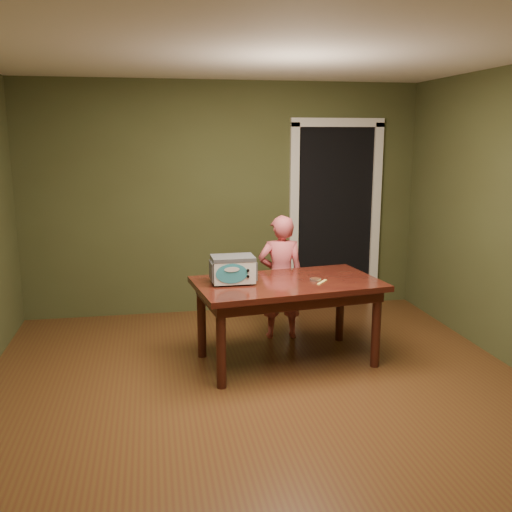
{
  "coord_description": "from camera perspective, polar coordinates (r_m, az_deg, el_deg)",
  "views": [
    {
      "loc": [
        -0.83,
        -3.89,
        2.0
      ],
      "look_at": [
        0.08,
        1.0,
        0.95
      ],
      "focal_mm": 40.0,
      "sensor_mm": 36.0,
      "label": 1
    }
  ],
  "objects": [
    {
      "name": "floor",
      "position": [
        4.45,
        1.38,
        -14.78
      ],
      "size": [
        5.0,
        5.0,
        0.0
      ],
      "primitive_type": "plane",
      "color": "#553618",
      "rests_on": "ground"
    },
    {
      "name": "room_shell",
      "position": [
        3.99,
        1.5,
        7.7
      ],
      "size": [
        4.52,
        5.02,
        2.61
      ],
      "color": "#434A27",
      "rests_on": "ground"
    },
    {
      "name": "doorway",
      "position": [
        7.07,
        7.12,
        4.15
      ],
      "size": [
        1.1,
        0.66,
        2.25
      ],
      "color": "black",
      "rests_on": "ground"
    },
    {
      "name": "dining_table",
      "position": [
        5.05,
        3.15,
        -3.62
      ],
      "size": [
        1.71,
        1.11,
        0.75
      ],
      "rotation": [
        0.0,
        0.0,
        0.13
      ],
      "color": "#34100B",
      "rests_on": "floor"
    },
    {
      "name": "toy_oven",
      "position": [
        4.92,
        -2.33,
        -1.26
      ],
      "size": [
        0.39,
        0.27,
        0.24
      ],
      "rotation": [
        0.0,
        0.0,
        0.02
      ],
      "color": "#4C4F54",
      "rests_on": "dining_table"
    },
    {
      "name": "baking_pan",
      "position": [
        5.05,
        5.97,
        -2.35
      ],
      "size": [
        0.1,
        0.1,
        0.02
      ],
      "color": "silver",
      "rests_on": "dining_table"
    },
    {
      "name": "spatula",
      "position": [
        5.0,
        6.63,
        -2.61
      ],
      "size": [
        0.13,
        0.16,
        0.01
      ],
      "primitive_type": "cube",
      "rotation": [
        0.0,
        0.0,
        0.9
      ],
      "color": "#FFE86E",
      "rests_on": "dining_table"
    },
    {
      "name": "child",
      "position": [
        5.68,
        2.49,
        -2.12
      ],
      "size": [
        0.48,
        0.34,
        1.25
      ],
      "primitive_type": "imported",
      "rotation": [
        0.0,
        0.0,
        3.04
      ],
      "color": "#D75861",
      "rests_on": "floor"
    }
  ]
}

